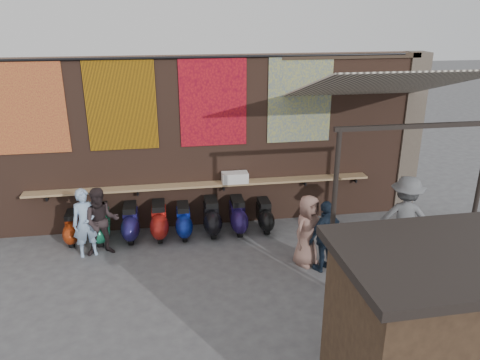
{
  "coord_description": "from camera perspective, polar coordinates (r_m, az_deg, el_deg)",
  "views": [
    {
      "loc": [
        -0.76,
        -7.85,
        5.02
      ],
      "look_at": [
        0.7,
        1.2,
        1.59
      ],
      "focal_mm": 35.0,
      "sensor_mm": 36.0,
      "label": 1
    }
  ],
  "objects": [
    {
      "name": "shelf_box",
      "position": [
        10.94,
        -0.62,
        0.31
      ],
      "size": [
        0.61,
        0.3,
        0.24
      ],
      "primitive_type": "cube",
      "color": "white",
      "rests_on": "eating_counter"
    },
    {
      "name": "tapestry_sun",
      "position": [
        10.57,
        -14.26,
        8.86
      ],
      "size": [
        1.5,
        0.02,
        2.0
      ],
      "primitive_type": "cube",
      "color": "orange",
      "rests_on": "brick_wall"
    },
    {
      "name": "pier_right",
      "position": [
        12.49,
        19.76,
        5.29
      ],
      "size": [
        0.5,
        0.5,
        4.0
      ],
      "primitive_type": "cube",
      "color": "#4C4238",
      "rests_on": "ground"
    },
    {
      "name": "scooter_stool_2",
      "position": [
        10.92,
        -13.18,
        -5.08
      ],
      "size": [
        0.38,
        0.85,
        0.81
      ],
      "primitive_type": null,
      "color": "#1B164F",
      "rests_on": "ground"
    },
    {
      "name": "awning_post_right",
      "position": [
        9.83,
        26.83,
        -2.49
      ],
      "size": [
        0.09,
        0.09,
        3.1
      ],
      "primitive_type": "cylinder",
      "color": "black",
      "rests_on": "ground"
    },
    {
      "name": "awning_post_left",
      "position": [
        8.53,
        11.31,
        -3.92
      ],
      "size": [
        0.09,
        0.09,
        3.1
      ],
      "primitive_type": "cylinder",
      "color": "black",
      "rests_on": "ground"
    },
    {
      "name": "scooter_stool_5",
      "position": [
        10.92,
        -3.48,
        -4.5
      ],
      "size": [
        0.39,
        0.87,
        0.83
      ],
      "primitive_type": null,
      "color": "black",
      "rests_on": "ground"
    },
    {
      "name": "tapestry_orange",
      "position": [
        10.58,
        -3.29,
        9.46
      ],
      "size": [
        1.5,
        0.02,
        2.0
      ],
      "primitive_type": "cube",
      "color": "red",
      "rests_on": "brick_wall"
    },
    {
      "name": "scooter_stool_1",
      "position": [
        11.0,
        -16.59,
        -5.18
      ],
      "size": [
        0.39,
        0.87,
        0.83
      ],
      "primitive_type": null,
      "color": "#1A6B4B",
      "rests_on": "ground"
    },
    {
      "name": "ground",
      "position": [
        9.35,
        -3.13,
        -12.01
      ],
      "size": [
        70.0,
        70.0,
        0.0
      ],
      "primitive_type": "plane",
      "color": "#474749",
      "rests_on": "ground"
    },
    {
      "name": "market_stall",
      "position": [
        6.47,
        21.93,
        -17.99
      ],
      "size": [
        2.15,
        1.63,
        2.3
      ],
      "primitive_type": "cube",
      "rotation": [
        0.0,
        0.0,
        0.02
      ],
      "color": "black",
      "rests_on": "ground"
    },
    {
      "name": "shopper_tan",
      "position": [
        9.6,
        8.24,
        -6.11
      ],
      "size": [
        0.88,
        0.81,
        1.51
      ],
      "primitive_type": "imported",
      "rotation": [
        0.0,
        0.0,
        0.6
      ],
      "color": "#8D655A",
      "rests_on": "ground"
    },
    {
      "name": "shopper_navy",
      "position": [
        9.46,
        10.4,
        -6.74
      ],
      "size": [
        0.94,
        0.74,
        1.49
      ],
      "primitive_type": "imported",
      "rotation": [
        0.0,
        0.0,
        3.64
      ],
      "color": "#162131",
      "rests_on": "ground"
    },
    {
      "name": "scooter_stool_4",
      "position": [
        10.85,
        -6.88,
        -4.98
      ],
      "size": [
        0.36,
        0.8,
        0.76
      ],
      "primitive_type": null,
      "color": "navy",
      "rests_on": "ground"
    },
    {
      "name": "scooter_stool_6",
      "position": [
        10.97,
        -0.27,
        -4.38
      ],
      "size": [
        0.38,
        0.85,
        0.81
      ],
      "primitive_type": null,
      "color": "#1D1243",
      "rests_on": "ground"
    },
    {
      "name": "stall_shelf",
      "position": [
        7.21,
        18.12,
        -16.16
      ],
      "size": [
        1.76,
        0.13,
        0.06
      ],
      "primitive_type": "cube",
      "rotation": [
        0.0,
        0.0,
        0.02
      ],
      "color": "#473321",
      "rests_on": "market_stall"
    },
    {
      "name": "diner_right",
      "position": [
        10.29,
        -16.53,
        -4.91
      ],
      "size": [
        0.8,
        0.67,
        1.51
      ],
      "primitive_type": "imported",
      "rotation": [
        0.0,
        0.0,
        0.14
      ],
      "color": "#2C2224",
      "rests_on": "ground"
    },
    {
      "name": "tapestry_redgold",
      "position": [
        10.9,
        -24.34,
        8.02
      ],
      "size": [
        1.5,
        0.02,
        2.0
      ],
      "primitive_type": "cube",
      "color": "maroon",
      "rests_on": "brick_wall"
    },
    {
      "name": "shopper_grey",
      "position": [
        10.22,
        19.43,
        -4.45
      ],
      "size": [
        1.35,
        1.07,
        1.82
      ],
      "primitive_type": "imported",
      "rotation": [
        0.0,
        0.0,
        2.76
      ],
      "color": "slate",
      "rests_on": "ground"
    },
    {
      "name": "eating_counter",
      "position": [
        10.94,
        -4.57,
        -0.57
      ],
      "size": [
        8.0,
        0.32,
        0.05
      ],
      "primitive_type": "cube",
      "color": "#9E7A51",
      "rests_on": "brick_wall"
    },
    {
      "name": "stall_sign",
      "position": [
        6.76,
        18.89,
        -10.49
      ],
      "size": [
        1.2,
        0.06,
        0.5
      ],
      "primitive_type": "cube",
      "rotation": [
        0.0,
        0.0,
        0.02
      ],
      "color": "gold",
      "rests_on": "market_stall"
    },
    {
      "name": "brick_wall",
      "position": [
        11.0,
        -4.86,
        4.49
      ],
      "size": [
        10.0,
        0.4,
        4.0
      ],
      "primitive_type": "cube",
      "color": "brown",
      "rests_on": "ground"
    },
    {
      "name": "scooter_stool_7",
      "position": [
        11.09,
        3.0,
        -4.34
      ],
      "size": [
        0.35,
        0.77,
        0.73
      ],
      "primitive_type": null,
      "color": "black",
      "rests_on": "ground"
    },
    {
      "name": "scooter_stool_0",
      "position": [
        11.16,
        -19.73,
        -5.53
      ],
      "size": [
        0.33,
        0.74,
        0.7
      ],
      "primitive_type": null,
      "color": "#9B2F0E",
      "rests_on": "ground"
    },
    {
      "name": "awning_header",
      "position": [
        8.63,
        20.83,
        6.17
      ],
      "size": [
        3.0,
        0.08,
        0.08
      ],
      "primitive_type": "cube",
      "color": "black",
      "rests_on": "awning_post_left"
    },
    {
      "name": "awning_ledger",
      "position": [
        11.24,
        13.61,
        14.49
      ],
      "size": [
        3.3,
        0.08,
        0.12
      ],
      "primitive_type": "cube",
      "color": "#33261C",
      "rests_on": "brick_wall"
    },
    {
      "name": "tapestry_multi",
      "position": [
        10.96,
        7.32,
        9.72
      ],
      "size": [
        1.5,
        0.02,
        2.0
      ],
      "primitive_type": "cube",
      "color": "#2A479C",
      "rests_on": "brick_wall"
    },
    {
      "name": "awning_canvas",
      "position": [
        9.84,
        16.93,
        11.05
      ],
      "size": [
        3.2,
        3.28,
        0.97
      ],
      "primitive_type": "cube",
      "rotation": [
        -0.28,
        0.0,
        0.0
      ],
      "color": "beige",
      "rests_on": "brick_wall"
    },
    {
      "name": "scooter_stool_3",
      "position": [
        10.87,
        -9.81,
        -4.92
      ],
      "size": [
        0.39,
        0.86,
        0.82
      ],
      "primitive_type": null,
      "color": "#A01B15",
      "rests_on": "ground"
    },
    {
      "name": "hang_rail",
      "position": [
        10.4,
        -5.09,
        14.68
      ],
      "size": [
        9.5,
        0.06,
        0.06
      ],
      "primitive_type": "cylinder",
      "rotation": [
        0.0,
        1.57,
        0.0
      ],
      "color": "black",
      "rests_on": "brick_wall"
    },
    {
      "name": "stall_roof",
      "position": [
        5.83,
        23.5,
        -8.56
      ],
      "size": [
        2.41,
        1.87,
        0.12
      ],
      "primitive_type": "cube",
      "rotation": [
        0.0,
        0.0,
        0.02
      ],
      "color": "black",
      "rests_on": "market_stall"
    },
    {
      "name": "diner_left",
      "position": [
        10.34,
        -18.29,
        -4.99
      ],
      "size": [
        0.63,
        0.5,
        1.5
      ],
      "primitive_type": "imported",
      "rotation": [
        0.0,
        0.0,
        0.28
      ],
      "color": "#95B5D9",
      "rests_on": "ground"
    }
  ]
}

